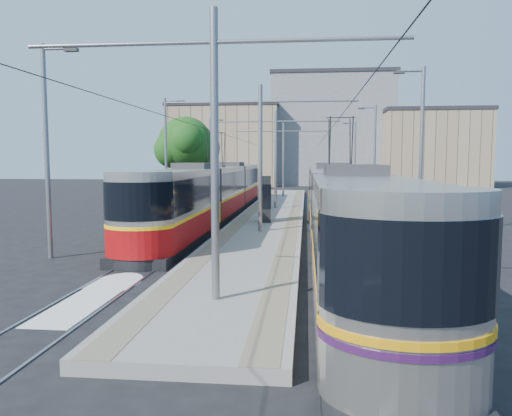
# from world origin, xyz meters

# --- Properties ---
(ground) EXTENTS (160.00, 160.00, 0.00)m
(ground) POSITION_xyz_m (0.00, 0.00, 0.00)
(ground) COLOR black
(ground) RESTS_ON ground
(platform) EXTENTS (4.00, 50.00, 0.30)m
(platform) POSITION_xyz_m (0.00, 17.00, 0.15)
(platform) COLOR gray
(platform) RESTS_ON ground
(tactile_strip_left) EXTENTS (0.70, 50.00, 0.01)m
(tactile_strip_left) POSITION_xyz_m (-1.45, 17.00, 0.30)
(tactile_strip_left) COLOR gray
(tactile_strip_left) RESTS_ON platform
(tactile_strip_right) EXTENTS (0.70, 50.00, 0.01)m
(tactile_strip_right) POSITION_xyz_m (1.45, 17.00, 0.30)
(tactile_strip_right) COLOR gray
(tactile_strip_right) RESTS_ON platform
(rails) EXTENTS (8.71, 70.00, 0.03)m
(rails) POSITION_xyz_m (0.00, 17.00, 0.02)
(rails) COLOR gray
(rails) RESTS_ON ground
(track_arrow) EXTENTS (1.20, 5.00, 0.01)m
(track_arrow) POSITION_xyz_m (-3.60, -3.00, 0.01)
(track_arrow) COLOR silver
(track_arrow) RESTS_ON ground
(tram_left) EXTENTS (2.43, 32.14, 5.50)m
(tram_left) POSITION_xyz_m (-3.60, 16.00, 1.70)
(tram_left) COLOR black
(tram_left) RESTS_ON ground
(tram_right) EXTENTS (2.43, 30.37, 5.50)m
(tram_right) POSITION_xyz_m (3.60, 5.34, 1.86)
(tram_right) COLOR black
(tram_right) RESTS_ON ground
(catenary) EXTENTS (9.20, 70.00, 7.00)m
(catenary) POSITION_xyz_m (0.00, 14.15, 4.52)
(catenary) COLOR slate
(catenary) RESTS_ON platform
(street_lamps) EXTENTS (15.18, 38.22, 8.00)m
(street_lamps) POSITION_xyz_m (-0.00, 21.00, 4.18)
(street_lamps) COLOR slate
(street_lamps) RESTS_ON ground
(shelter) EXTENTS (0.80, 1.21, 2.56)m
(shelter) POSITION_xyz_m (-0.10, 11.79, 1.64)
(shelter) COLOR black
(shelter) RESTS_ON platform
(tree) EXTENTS (5.10, 4.72, 7.41)m
(tree) POSITION_xyz_m (-7.68, 25.87, 5.01)
(tree) COLOR #382314
(tree) RESTS_ON ground
(building_left) EXTENTS (16.32, 12.24, 11.97)m
(building_left) POSITION_xyz_m (-10.00, 60.00, 5.99)
(building_left) COLOR tan
(building_left) RESTS_ON ground
(building_centre) EXTENTS (18.36, 14.28, 16.77)m
(building_centre) POSITION_xyz_m (6.00, 64.00, 8.39)
(building_centre) COLOR gray
(building_centre) RESTS_ON ground
(building_right) EXTENTS (14.28, 10.20, 10.92)m
(building_right) POSITION_xyz_m (20.00, 58.00, 5.47)
(building_right) COLOR tan
(building_right) RESTS_ON ground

